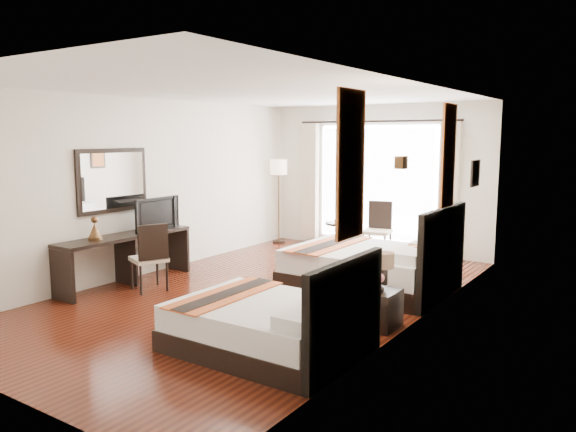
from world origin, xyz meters
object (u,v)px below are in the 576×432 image
Objects in this scene: console_desk at (126,259)px; television at (153,213)px; side_table at (340,239)px; bed_near at (272,324)px; floor_lamp at (279,172)px; fruit_bowl at (340,221)px; window_chair at (377,240)px; nightstand at (381,309)px; bed_far at (373,267)px; table_lamp at (384,263)px; desk_chair at (150,270)px; vase at (380,283)px.

television is at bearing 87.92° from console_desk.
console_desk reaches higher than side_table.
bed_near is 3.47m from console_desk.
floor_lamp is at bearing 167.35° from side_table.
fruit_bowl is at bearing 141.17° from side_table.
nightstand is at bearing 16.11° from window_chair.
bed_near is 1.88× the size of window_chair.
television is (-3.16, -1.27, 0.68)m from bed_far.
table_lamp is at bearing -93.65° from television.
television is at bearing -25.87° from desk_chair.
bed_near is 8.70× the size of fruit_bowl.
fruit_bowl reaches higher than side_table.
table_lamp is at bearing -54.04° from fruit_bowl.
nightstand is 0.21× the size of console_desk.
nightstand is at bearing 104.00° from vase.
nightstand is (0.64, 1.27, -0.06)m from bed_near.
bed_far is at bearing 29.83° from console_desk.
nightstand is 3.91m from window_chair.
bed_far is 2.20× the size of window_chair.
nightstand is 3.45m from desk_chair.
desk_chair reaches higher than console_desk.
television reaches higher than window_chair.
table_lamp is 0.22× the size of floor_lamp.
nightstand is 1.23× the size of table_lamp.
table_lamp is at bearing 5.91° from console_desk.
vase is 4.02m from console_desk.
table_lamp reaches higher than vase.
floor_lamp is (-3.18, 2.17, 1.14)m from bed_far.
floor_lamp is 7.89× the size of fruit_bowl.
desk_chair reaches higher than vase.
console_desk reaches higher than vase.
window_chair is at bearing 113.34° from bed_far.
desk_chair is at bearing -4.23° from console_desk.
floor_lamp reaches higher than side_table.
television is at bearing 176.98° from nightstand.
bed_far is 4.82× the size of nightstand.
bed_far reaches higher than nightstand.
bed_near reaches higher than fruit_bowl.
nightstand is 4.04m from television.
vase is 4.02m from window_chair.
vase is at bearing 15.79° from window_chair.
table_lamp is (-0.01, 0.07, 0.53)m from nightstand.
fruit_bowl is 0.22× the size of window_chair.
window_chair is (0.65, 0.24, 0.00)m from side_table.
floor_lamp reaches higher than table_lamp.
bed_near is at bearing -115.36° from table_lamp.
nightstand is 3.91× the size of vase.
vase is 3.48m from desk_chair.
floor_lamp is 2.81× the size of side_table.
console_desk is 4.00m from fruit_bowl.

